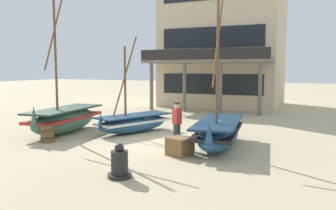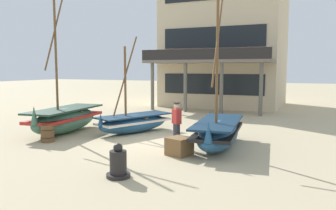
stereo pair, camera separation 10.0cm
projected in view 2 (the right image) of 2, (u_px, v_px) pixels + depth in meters
The scene contains 9 objects.
ground_plane at pixel (157, 143), 13.47m from camera, with size 120.00×120.00×0.00m, color tan.
fishing_boat_near_left at pixel (218, 132), 12.57m from camera, with size 1.95×4.39×5.44m.
fishing_boat_centre_large at pixel (65, 119), 15.51m from camera, with size 2.00×4.48×6.37m.
fishing_boat_far_right at pixel (134, 122), 15.54m from camera, with size 2.56×3.86×4.35m.
fisherman_by_hull at pixel (177, 125), 12.63m from camera, with size 0.42×0.39×1.68m.
capstan_winch at pixel (118, 164), 9.14m from camera, with size 0.66×0.66×0.94m.
wooden_barrel at pixel (48, 133), 13.54m from camera, with size 0.56×0.56×0.70m.
cargo_crate at pixel (179, 146), 11.51m from camera, with size 0.72×0.72×0.60m, color brown.
harbor_building_main at pixel (225, 41), 26.81m from camera, with size 9.09×9.20×10.17m.
Camera 2 is at (5.91, -11.85, 2.93)m, focal length 36.36 mm.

